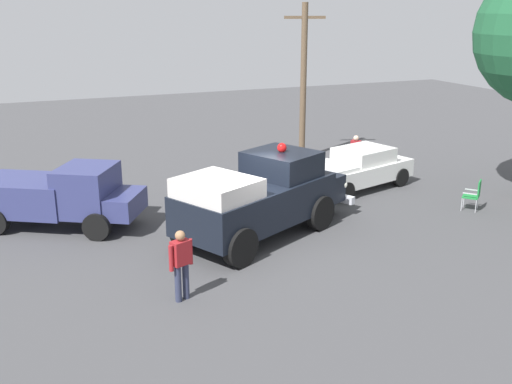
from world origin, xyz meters
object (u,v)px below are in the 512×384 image
object	(u,v)px
classic_hot_rod	(357,168)
lawn_chair_by_car	(475,193)
spectator_seated	(355,150)
spectator_standing	(181,261)
vintage_fire_truck	(261,196)
utility_pole	(303,80)
lawn_chair_near_truck	(356,152)
parked_pickup	(60,195)

from	to	relation	value
classic_hot_rod	lawn_chair_by_car	bearing A→B (deg)	121.44
spectator_seated	classic_hot_rod	bearing A→B (deg)	59.51
spectator_standing	spectator_seated	bearing A→B (deg)	-138.65
vintage_fire_truck	utility_pole	bearing A→B (deg)	-123.97
vintage_fire_truck	lawn_chair_near_truck	xyz separation A→B (m)	(-6.72, -5.76, -0.61)
lawn_chair_near_truck	classic_hot_rod	bearing A→B (deg)	58.66
classic_hot_rod	spectator_seated	bearing A→B (deg)	-120.49
parked_pickup	lawn_chair_near_truck	distance (m)	12.30
vintage_fire_truck	spectator_seated	world-z (taller)	vintage_fire_truck
spectator_seated	parked_pickup	bearing A→B (deg)	12.74
lawn_chair_near_truck	spectator_standing	xyz separation A→B (m)	(9.94, 8.73, 0.37)
parked_pickup	lawn_chair_by_car	world-z (taller)	parked_pickup
spectator_seated	lawn_chair_near_truck	bearing A→B (deg)	-142.05
lawn_chair_near_truck	spectator_seated	xyz separation A→B (m)	(0.10, 0.08, 0.11)
parked_pickup	spectator_standing	bearing A→B (deg)	108.94
lawn_chair_by_car	spectator_standing	bearing A→B (deg)	12.62
spectator_seated	spectator_standing	xyz separation A→B (m)	(9.83, 8.65, 0.27)
vintage_fire_truck	classic_hot_rod	xyz separation A→B (m)	(-5.04, -2.99, -0.45)
classic_hot_rod	lawn_chair_near_truck	world-z (taller)	classic_hot_rod
vintage_fire_truck	lawn_chair_by_car	bearing A→B (deg)	175.04
parked_pickup	spectator_seated	bearing A→B (deg)	-167.26
parked_pickup	lawn_chair_by_car	distance (m)	13.03
vintage_fire_truck	lawn_chair_by_car	xyz separation A→B (m)	(-7.25, 0.63, -0.61)
vintage_fire_truck	lawn_chair_near_truck	distance (m)	8.87
lawn_chair_near_truck	spectator_seated	world-z (taller)	spectator_seated
lawn_chair_near_truck	spectator_seated	bearing A→B (deg)	37.95
vintage_fire_truck	lawn_chair_near_truck	size ratio (longest dim) A/B	6.17
spectator_standing	utility_pole	size ratio (longest dim) A/B	0.26
classic_hot_rod	spectator_standing	distance (m)	10.18
classic_hot_rod	utility_pole	world-z (taller)	utility_pole
classic_hot_rod	parked_pickup	world-z (taller)	parked_pickup
lawn_chair_near_truck	utility_pole	distance (m)	3.77
lawn_chair_near_truck	vintage_fire_truck	bearing A→B (deg)	40.59
parked_pickup	spectator_seated	xyz separation A→B (m)	(-11.88, -2.68, -0.29)
classic_hot_rod	utility_pole	bearing A→B (deg)	-92.55
classic_hot_rod	spectator_standing	bearing A→B (deg)	35.86
vintage_fire_truck	classic_hot_rod	size ratio (longest dim) A/B	1.34
classic_hot_rod	utility_pole	xyz separation A→B (m)	(-0.21, -4.80, 2.66)
vintage_fire_truck	spectator_seated	xyz separation A→B (m)	(-6.62, -5.68, -0.50)
utility_pole	parked_pickup	bearing A→B (deg)	24.54
spectator_seated	spectator_standing	size ratio (longest dim) A/B	0.77
parked_pickup	spectator_standing	xyz separation A→B (m)	(-2.05, 5.97, -0.02)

